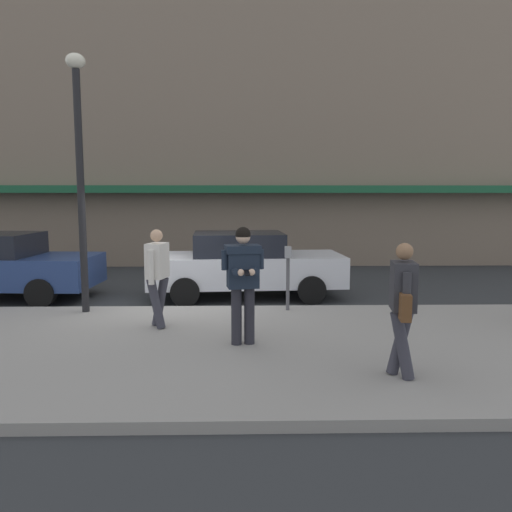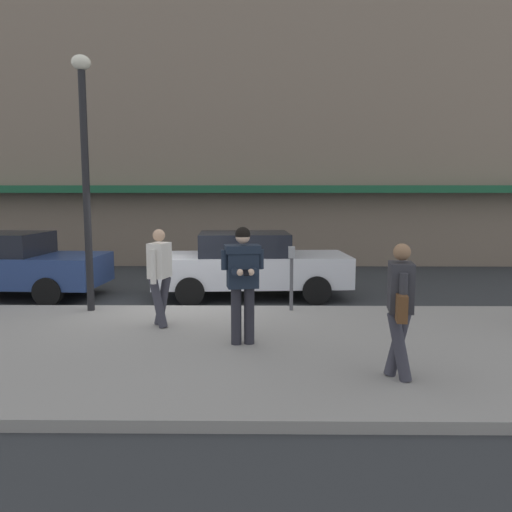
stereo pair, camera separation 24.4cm
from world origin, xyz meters
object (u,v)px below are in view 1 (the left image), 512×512
at_px(parked_sedan_mid, 245,264).
at_px(pedestrian_with_bag, 403,302).
at_px(man_texting_on_phone, 243,273).
at_px(parking_meter, 288,269).
at_px(street_lamp_post, 79,156).
at_px(pedestrian_in_light_coat, 157,272).

bearing_deg(parked_sedan_mid, pedestrian_with_bag, -70.81).
relative_size(man_texting_on_phone, parking_meter, 1.42).
height_order(parked_sedan_mid, man_texting_on_phone, man_texting_on_phone).
bearing_deg(street_lamp_post, parking_meter, 0.72).
distance_m(pedestrian_with_bag, parking_meter, 3.87).
bearing_deg(parked_sedan_mid, street_lamp_post, -147.41).
bearing_deg(pedestrian_in_light_coat, street_lamp_post, 144.12).
relative_size(parked_sedan_mid, parking_meter, 3.63).
relative_size(parked_sedan_mid, pedestrian_in_light_coat, 2.71).
bearing_deg(street_lamp_post, man_texting_on_phone, -35.58).
distance_m(street_lamp_post, parking_meter, 4.53).
bearing_deg(man_texting_on_phone, street_lamp_post, 144.42).
height_order(pedestrian_with_bag, street_lamp_post, street_lamp_post).
xyz_separation_m(man_texting_on_phone, pedestrian_in_light_coat, (-1.47, 1.04, -0.14)).
bearing_deg(parking_meter, pedestrian_with_bag, -73.35).
relative_size(man_texting_on_phone, street_lamp_post, 0.37).
distance_m(man_texting_on_phone, street_lamp_post, 4.25).
distance_m(pedestrian_in_light_coat, parking_meter, 2.65).
distance_m(parked_sedan_mid, parking_meter, 2.13).
xyz_separation_m(parked_sedan_mid, pedestrian_with_bag, (1.97, -5.65, 0.32)).
height_order(man_texting_on_phone, street_lamp_post, street_lamp_post).
bearing_deg(pedestrian_with_bag, parked_sedan_mid, 109.19).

